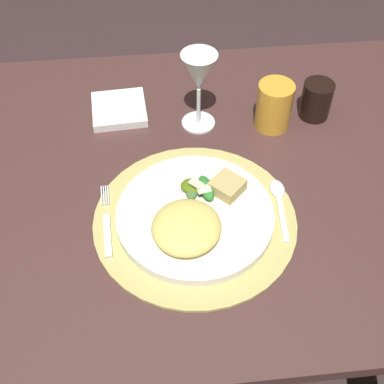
{
  "coord_description": "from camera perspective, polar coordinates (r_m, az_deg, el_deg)",
  "views": [
    {
      "loc": [
        0.02,
        -0.65,
        1.42
      ],
      "look_at": [
        0.08,
        -0.06,
        0.74
      ],
      "focal_mm": 46.98,
      "sensor_mm": 36.0,
      "label": 1
    }
  ],
  "objects": [
    {
      "name": "ground_plane",
      "position": [
        1.56,
        -3.22,
        -16.29
      ],
      "size": [
        6.0,
        6.0,
        0.0
      ],
      "primitive_type": "plane",
      "color": "#352526"
    },
    {
      "name": "dining_table",
      "position": [
        1.09,
        -4.44,
        -4.3
      ],
      "size": [
        1.22,
        0.81,
        0.72
      ],
      "color": "#452927",
      "rests_on": "ground"
    },
    {
      "name": "placemat",
      "position": [
        0.89,
        0.34,
        -3.15
      ],
      "size": [
        0.36,
        0.36,
        0.01
      ],
      "primitive_type": "cylinder",
      "color": "tan",
      "rests_on": "dining_table"
    },
    {
      "name": "dinner_plate",
      "position": [
        0.88,
        0.34,
        -2.66
      ],
      "size": [
        0.28,
        0.28,
        0.02
      ],
      "primitive_type": "cylinder",
      "color": "white",
      "rests_on": "placemat"
    },
    {
      "name": "pasta_serving",
      "position": [
        0.83,
        -0.63,
        -4.03
      ],
      "size": [
        0.15,
        0.16,
        0.03
      ],
      "primitive_type": "ellipsoid",
      "rotation": [
        0.0,
        0.0,
        4.32
      ],
      "color": "#DDC563",
      "rests_on": "dinner_plate"
    },
    {
      "name": "salad_greens",
      "position": [
        0.9,
        0.94,
        0.58
      ],
      "size": [
        0.08,
        0.06,
        0.03
      ],
      "color": "#3E6233",
      "rests_on": "dinner_plate"
    },
    {
      "name": "bread_piece",
      "position": [
        0.89,
        4.03,
        0.67
      ],
      "size": [
        0.07,
        0.07,
        0.02
      ],
      "primitive_type": "cube",
      "rotation": [
        0.0,
        0.0,
        3.92
      ],
      "color": "tan",
      "rests_on": "dinner_plate"
    },
    {
      "name": "fork",
      "position": [
        0.89,
        -9.65,
        -3.54
      ],
      "size": [
        0.02,
        0.16,
        0.0
      ],
      "color": "silver",
      "rests_on": "placemat"
    },
    {
      "name": "spoon",
      "position": [
        0.92,
        9.84,
        -0.74
      ],
      "size": [
        0.03,
        0.14,
        0.01
      ],
      "color": "silver",
      "rests_on": "placemat"
    },
    {
      "name": "napkin",
      "position": [
        1.1,
        -8.27,
        9.28
      ],
      "size": [
        0.12,
        0.12,
        0.02
      ],
      "primitive_type": "cube",
      "rotation": [
        0.0,
        0.0,
        0.06
      ],
      "color": "white",
      "rests_on": "dining_table"
    },
    {
      "name": "wine_glass",
      "position": [
        0.99,
        0.79,
        13.09
      ],
      "size": [
        0.07,
        0.07,
        0.17
      ],
      "color": "silver",
      "rests_on": "dining_table"
    },
    {
      "name": "amber_tumbler",
      "position": [
        1.05,
        9.29,
        9.63
      ],
      "size": [
        0.07,
        0.07,
        0.1
      ],
      "primitive_type": "cylinder",
      "color": "gold",
      "rests_on": "dining_table"
    },
    {
      "name": "dark_tumbler",
      "position": [
        1.09,
        13.93,
        10.11
      ],
      "size": [
        0.06,
        0.06,
        0.08
      ],
      "primitive_type": "cylinder",
      "color": "black",
      "rests_on": "dining_table"
    }
  ]
}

